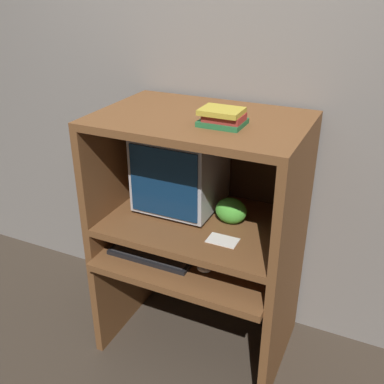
% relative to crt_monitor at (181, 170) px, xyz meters
% --- Properties ---
extents(ground_plane, '(12.00, 12.00, 0.00)m').
position_rel_crt_monitor_xyz_m(ground_plane, '(0.15, -0.41, -1.00)').
color(ground_plane, '#3D3328').
extents(wall_back, '(6.00, 0.06, 2.60)m').
position_rel_crt_monitor_xyz_m(wall_back, '(0.15, 0.30, 0.30)').
color(wall_back, gray).
rests_on(wall_back, ground_plane).
extents(desk_base, '(0.97, 0.70, 0.62)m').
position_rel_crt_monitor_xyz_m(desk_base, '(0.15, -0.13, -0.60)').
color(desk_base, brown).
rests_on(desk_base, ground_plane).
extents(desk_monitor_shelf, '(0.97, 0.65, 0.17)m').
position_rel_crt_monitor_xyz_m(desk_monitor_shelf, '(0.15, -0.09, -0.25)').
color(desk_monitor_shelf, brown).
rests_on(desk_monitor_shelf, desk_base).
extents(hutch_upper, '(0.97, 0.65, 0.53)m').
position_rel_crt_monitor_xyz_m(hutch_upper, '(0.15, -0.05, 0.15)').
color(hutch_upper, brown).
rests_on(hutch_upper, desk_monitor_shelf).
extents(crt_monitor, '(0.39, 0.39, 0.41)m').
position_rel_crt_monitor_xyz_m(crt_monitor, '(0.00, 0.00, 0.00)').
color(crt_monitor, '#B2B2B7').
rests_on(crt_monitor, desk_monitor_shelf).
extents(keyboard, '(0.44, 0.16, 0.03)m').
position_rel_crt_monitor_xyz_m(keyboard, '(-0.04, -0.26, -0.37)').
color(keyboard, black).
rests_on(keyboard, desk_base).
extents(mouse, '(0.07, 0.05, 0.03)m').
position_rel_crt_monitor_xyz_m(mouse, '(0.25, -0.27, -0.36)').
color(mouse, '#B7B7B7').
rests_on(mouse, desk_base).
extents(snack_bag, '(0.16, 0.12, 0.13)m').
position_rel_crt_monitor_xyz_m(snack_bag, '(0.30, -0.05, -0.15)').
color(snack_bag, green).
rests_on(snack_bag, desk_monitor_shelf).
extents(book_stack, '(0.19, 0.16, 0.08)m').
position_rel_crt_monitor_xyz_m(book_stack, '(0.28, -0.17, 0.36)').
color(book_stack, '#236638').
rests_on(book_stack, hutch_upper).
extents(paper_card, '(0.14, 0.09, 0.00)m').
position_rel_crt_monitor_xyz_m(paper_card, '(0.32, -0.23, -0.21)').
color(paper_card, white).
rests_on(paper_card, desk_monitor_shelf).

